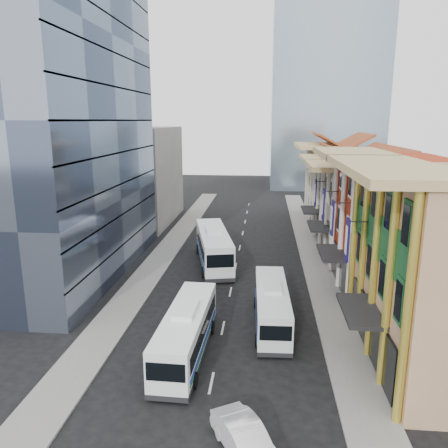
# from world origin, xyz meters

# --- Properties ---
(ground) EXTENTS (200.00, 200.00, 0.00)m
(ground) POSITION_xyz_m (0.00, 0.00, 0.00)
(ground) COLOR black
(ground) RESTS_ON ground
(sidewalk_right) EXTENTS (3.00, 90.00, 0.15)m
(sidewalk_right) POSITION_xyz_m (8.50, 22.00, 0.07)
(sidewalk_right) COLOR slate
(sidewalk_right) RESTS_ON ground
(sidewalk_left) EXTENTS (3.00, 90.00, 0.15)m
(sidewalk_left) POSITION_xyz_m (-8.50, 22.00, 0.07)
(sidewalk_left) COLOR slate
(sidewalk_left) RESTS_ON ground
(shophouse_tan) EXTENTS (8.00, 14.00, 12.00)m
(shophouse_tan) POSITION_xyz_m (14.00, 5.00, 6.00)
(shophouse_tan) COLOR tan
(shophouse_tan) RESTS_ON ground
(shophouse_red) EXTENTS (8.00, 10.00, 12.00)m
(shophouse_red) POSITION_xyz_m (14.00, 17.00, 6.00)
(shophouse_red) COLOR #AA2E13
(shophouse_red) RESTS_ON ground
(shophouse_cream_near) EXTENTS (8.00, 9.00, 10.00)m
(shophouse_cream_near) POSITION_xyz_m (14.00, 26.50, 5.00)
(shophouse_cream_near) COLOR beige
(shophouse_cream_near) RESTS_ON ground
(shophouse_cream_mid) EXTENTS (8.00, 9.00, 10.00)m
(shophouse_cream_mid) POSITION_xyz_m (14.00, 35.50, 5.00)
(shophouse_cream_mid) COLOR beige
(shophouse_cream_mid) RESTS_ON ground
(shophouse_cream_far) EXTENTS (8.00, 12.00, 11.00)m
(shophouse_cream_far) POSITION_xyz_m (14.00, 46.00, 5.50)
(shophouse_cream_far) COLOR beige
(shophouse_cream_far) RESTS_ON ground
(office_tower) EXTENTS (12.00, 26.00, 30.00)m
(office_tower) POSITION_xyz_m (-17.00, 19.00, 15.00)
(office_tower) COLOR #3A455D
(office_tower) RESTS_ON ground
(office_block_far) EXTENTS (10.00, 18.00, 14.00)m
(office_block_far) POSITION_xyz_m (-16.00, 42.00, 7.00)
(office_block_far) COLOR gray
(office_block_far) RESTS_ON ground
(bus_left_near) EXTENTS (2.79, 10.67, 3.40)m
(bus_left_near) POSITION_xyz_m (-2.00, 3.96, 1.70)
(bus_left_near) COLOR white
(bus_left_near) RESTS_ON ground
(bus_left_far) EXTENTS (5.57, 12.86, 4.02)m
(bus_left_far) POSITION_xyz_m (-2.41, 22.60, 2.01)
(bus_left_far) COLOR white
(bus_left_far) RESTS_ON ground
(bus_right) EXTENTS (2.72, 10.19, 3.24)m
(bus_right) POSITION_xyz_m (3.58, 8.84, 1.62)
(bus_right) COLOR silver
(bus_right) RESTS_ON ground
(sedan_left) EXTENTS (2.89, 4.66, 1.48)m
(sedan_left) POSITION_xyz_m (-3.02, 5.59, 0.74)
(sedan_left) COLOR white
(sedan_left) RESTS_ON ground
(sedan_right) EXTENTS (3.76, 4.85, 1.54)m
(sedan_right) POSITION_xyz_m (2.26, -4.46, 0.77)
(sedan_right) COLOR silver
(sedan_right) RESTS_ON ground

